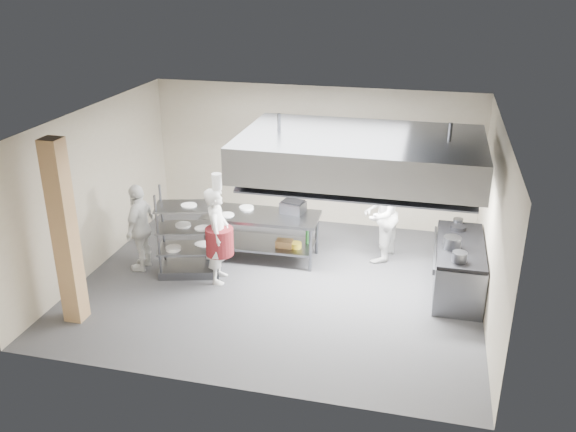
% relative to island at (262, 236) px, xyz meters
% --- Properties ---
extents(floor, '(7.00, 7.00, 0.00)m').
position_rel_island_xyz_m(floor, '(0.59, -0.93, -0.46)').
color(floor, '#29292B').
rests_on(floor, ground).
extents(ceiling, '(7.00, 7.00, 0.00)m').
position_rel_island_xyz_m(ceiling, '(0.59, -0.93, 2.54)').
color(ceiling, silver).
rests_on(ceiling, wall_back).
extents(wall_back, '(7.00, 0.00, 7.00)m').
position_rel_island_xyz_m(wall_back, '(0.59, 2.07, 1.04)').
color(wall_back, '#B6A991').
rests_on(wall_back, ground).
extents(wall_left, '(0.00, 6.00, 6.00)m').
position_rel_island_xyz_m(wall_left, '(-2.91, -0.93, 1.04)').
color(wall_left, '#B6A991').
rests_on(wall_left, ground).
extents(wall_right, '(0.00, 6.00, 6.00)m').
position_rel_island_xyz_m(wall_right, '(4.09, -0.93, 1.04)').
color(wall_right, '#B6A991').
rests_on(wall_right, ground).
extents(column, '(0.30, 0.30, 3.00)m').
position_rel_island_xyz_m(column, '(-2.31, -2.83, 1.04)').
color(column, tan).
rests_on(column, floor).
extents(exhaust_hood, '(4.00, 2.50, 0.60)m').
position_rel_island_xyz_m(exhaust_hood, '(1.89, -0.53, 1.94)').
color(exhaust_hood, slate).
rests_on(exhaust_hood, ceiling).
extents(hood_strip_a, '(1.60, 0.12, 0.04)m').
position_rel_island_xyz_m(hood_strip_a, '(0.99, -0.53, 1.62)').
color(hood_strip_a, white).
rests_on(hood_strip_a, exhaust_hood).
extents(hood_strip_b, '(1.60, 0.12, 0.04)m').
position_rel_island_xyz_m(hood_strip_b, '(2.79, -0.53, 1.62)').
color(hood_strip_b, white).
rests_on(hood_strip_b, exhaust_hood).
extents(wall_shelf, '(1.50, 0.28, 0.04)m').
position_rel_island_xyz_m(wall_shelf, '(2.39, 1.91, 1.04)').
color(wall_shelf, slate).
rests_on(wall_shelf, wall_back).
extents(island, '(2.21, 0.98, 0.91)m').
position_rel_island_xyz_m(island, '(0.00, 0.00, 0.00)').
color(island, gray).
rests_on(island, floor).
extents(island_worktop, '(2.21, 0.98, 0.06)m').
position_rel_island_xyz_m(island_worktop, '(0.00, 0.00, 0.42)').
color(island_worktop, slate).
rests_on(island_worktop, island).
extents(island_undershelf, '(2.03, 0.88, 0.04)m').
position_rel_island_xyz_m(island_undershelf, '(0.00, 0.00, -0.16)').
color(island_undershelf, slate).
rests_on(island_undershelf, island).
extents(pass_rack, '(1.23, 0.91, 1.64)m').
position_rel_island_xyz_m(pass_rack, '(-1.12, -0.93, 0.37)').
color(pass_rack, gray).
rests_on(pass_rack, floor).
extents(cooking_range, '(0.80, 2.00, 0.84)m').
position_rel_island_xyz_m(cooking_range, '(3.67, -0.43, -0.04)').
color(cooking_range, gray).
rests_on(cooking_range, floor).
extents(range_top, '(0.78, 1.96, 0.06)m').
position_rel_island_xyz_m(range_top, '(3.67, -0.43, 0.41)').
color(range_top, black).
rests_on(range_top, cooking_range).
extents(chef_head, '(0.54, 0.71, 1.77)m').
position_rel_island_xyz_m(chef_head, '(-0.50, -1.06, 0.43)').
color(chef_head, white).
rests_on(chef_head, floor).
extents(chef_line, '(0.89, 1.05, 1.88)m').
position_rel_island_xyz_m(chef_line, '(2.19, 0.48, 0.49)').
color(chef_line, silver).
rests_on(chef_line, floor).
extents(chef_plating, '(0.41, 0.98, 1.66)m').
position_rel_island_xyz_m(chef_plating, '(-2.05, -0.94, 0.38)').
color(chef_plating, silver).
rests_on(chef_plating, floor).
extents(griddle, '(0.50, 0.42, 0.21)m').
position_rel_island_xyz_m(griddle, '(0.56, 0.24, 0.56)').
color(griddle, slate).
rests_on(griddle, island_worktop).
extents(wicker_basket, '(0.32, 0.22, 0.14)m').
position_rel_island_xyz_m(wicker_basket, '(0.46, -0.08, -0.07)').
color(wicker_basket, brown).
rests_on(wicker_basket, island_undershelf).
extents(stockpot, '(0.29, 0.29, 0.20)m').
position_rel_island_xyz_m(stockpot, '(3.50, -0.66, 0.55)').
color(stockpot, gray).
rests_on(stockpot, range_top).
extents(plate_stack, '(0.28, 0.28, 0.05)m').
position_rel_island_xyz_m(plate_stack, '(-1.12, -0.93, 0.07)').
color(plate_stack, white).
rests_on(plate_stack, pass_rack).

